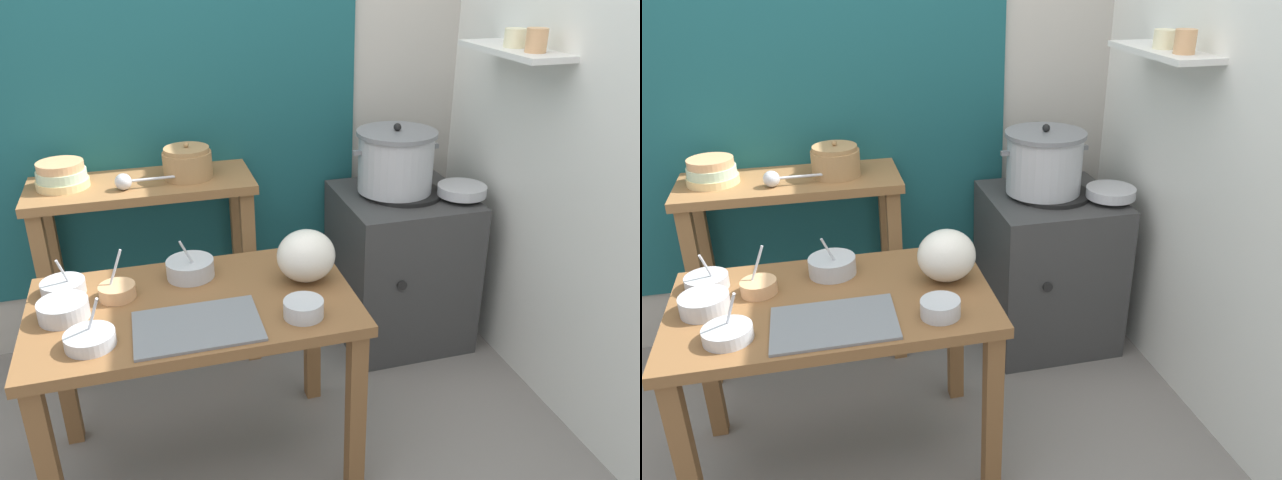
{
  "view_description": "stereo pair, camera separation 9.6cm",
  "coord_description": "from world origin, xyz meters",
  "views": [
    {
      "loc": [
        -0.23,
        -1.87,
        1.81
      ],
      "look_at": [
        0.38,
        0.19,
        0.82
      ],
      "focal_mm": 35.35,
      "sensor_mm": 36.0,
      "label": 1
    },
    {
      "loc": [
        -0.14,
        -1.9,
        1.81
      ],
      "look_at": [
        0.38,
        0.19,
        0.82
      ],
      "focal_mm": 35.35,
      "sensor_mm": 36.0,
      "label": 2
    }
  ],
  "objects": [
    {
      "name": "wide_pan",
      "position": [
        1.18,
        0.57,
        0.8
      ],
      "size": [
        0.23,
        0.23,
        0.05
      ],
      "primitive_type": "cylinder",
      "color": "#B7BABF",
      "rests_on": "stove_block"
    },
    {
      "name": "wall_back",
      "position": [
        0.08,
        1.1,
        1.3
      ],
      "size": [
        4.4,
        0.12,
        2.6
      ],
      "color": "#B2ADA3",
      "rests_on": "ground"
    },
    {
      "name": "ladle",
      "position": [
        -0.3,
        0.74,
        0.94
      ],
      "size": [
        0.27,
        0.07,
        0.07
      ],
      "color": "#B7BABF",
      "rests_on": "back_shelf_table"
    },
    {
      "name": "back_shelf_table",
      "position": [
        -0.24,
        0.83,
        0.68
      ],
      "size": [
        0.96,
        0.4,
        0.9
      ],
      "color": "olive",
      "rests_on": "ground"
    },
    {
      "name": "bowl_stack_enamel",
      "position": [
        -0.56,
        0.85,
        0.95
      ],
      "size": [
        0.22,
        0.22,
        0.11
      ],
      "color": "#E5C684",
      "rests_on": "back_shelf_table"
    },
    {
      "name": "serving_tray",
      "position": [
        -0.12,
        -0.13,
        0.72
      ],
      "size": [
        0.4,
        0.28,
        0.01
      ],
      "primitive_type": "cube",
      "color": "slate",
      "rests_on": "prep_table"
    },
    {
      "name": "steamer_pot",
      "position": [
        0.91,
        0.72,
        0.92
      ],
      "size": [
        0.42,
        0.37,
        0.32
      ],
      "color": "#B7BABF",
      "rests_on": "stove_block"
    },
    {
      "name": "prep_bowl_3",
      "position": [
        -0.44,
        -0.14,
        0.74
      ],
      "size": [
        0.15,
        0.15,
        0.17
      ],
      "color": "#B7BABF",
      "rests_on": "prep_table"
    },
    {
      "name": "stove_block",
      "position": [
        0.95,
        0.7,
        0.38
      ],
      "size": [
        0.6,
        0.61,
        0.78
      ],
      "color": "#383838",
      "rests_on": "ground"
    },
    {
      "name": "prep_table",
      "position": [
        -0.12,
        0.04,
        0.61
      ],
      "size": [
        1.1,
        0.66,
        0.72
      ],
      "color": "brown",
      "rests_on": "ground"
    },
    {
      "name": "clay_pot",
      "position": [
        -0.04,
        0.83,
        0.97
      ],
      "size": [
        0.21,
        0.21,
        0.16
      ],
      "color": "#A37A4C",
      "rests_on": "back_shelf_table"
    },
    {
      "name": "prep_bowl_1",
      "position": [
        -0.1,
        0.23,
        0.76
      ],
      "size": [
        0.17,
        0.17,
        0.16
      ],
      "color": "#B7BABF",
      "rests_on": "prep_table"
    },
    {
      "name": "wall_right",
      "position": [
        1.4,
        0.2,
        1.3
      ],
      "size": [
        0.3,
        3.2,
        2.6
      ],
      "color": "silver",
      "rests_on": "ground"
    },
    {
      "name": "plastic_bag",
      "position": [
        0.3,
        0.09,
        0.82
      ],
      "size": [
        0.21,
        0.2,
        0.19
      ],
      "primitive_type": "ellipsoid",
      "color": "silver",
      "rests_on": "prep_table"
    },
    {
      "name": "prep_bowl_2",
      "position": [
        0.22,
        -0.16,
        0.75
      ],
      "size": [
        0.13,
        0.13,
        0.06
      ],
      "color": "#B7BABF",
      "rests_on": "prep_table"
    },
    {
      "name": "prep_bowl_0",
      "position": [
        -0.36,
        0.14,
        0.75
      ],
      "size": [
        0.12,
        0.12,
        0.17
      ],
      "color": "tan",
      "rests_on": "prep_table"
    },
    {
      "name": "ground_plane",
      "position": [
        0.0,
        0.0,
        0.0
      ],
      "size": [
        9.0,
        9.0,
        0.0
      ],
      "primitive_type": "plane",
      "color": "gray"
    },
    {
      "name": "prep_bowl_4",
      "position": [
        -0.54,
        0.23,
        0.75
      ],
      "size": [
        0.15,
        0.15,
        0.15
      ],
      "color": "#B7BABF",
      "rests_on": "prep_table"
    },
    {
      "name": "prep_bowl_5",
      "position": [
        -0.53,
        0.05,
        0.75
      ],
      "size": [
        0.16,
        0.16,
        0.06
      ],
      "color": "#B7BABF",
      "rests_on": "prep_table"
    }
  ]
}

